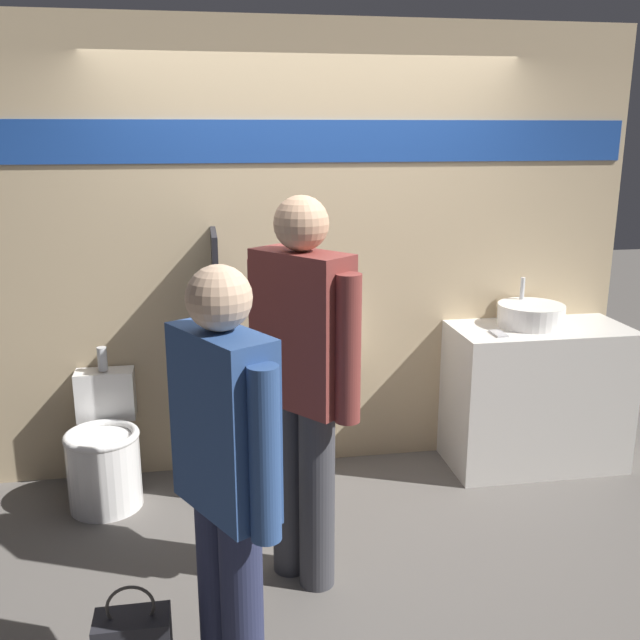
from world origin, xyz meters
TOP-DOWN VIEW (x-y plane):
  - ground_plane at (0.00, 0.00)m, footprint 16.00×16.00m
  - display_wall at (0.00, 0.60)m, footprint 4.00×0.07m
  - sink_counter at (1.41, 0.30)m, footprint 1.09×0.54m
  - sink_basin at (1.36, 0.36)m, footprint 0.41×0.41m
  - cell_phone at (1.08, 0.20)m, footprint 0.07×0.14m
  - divider_near_counter at (-0.57, 0.34)m, footprint 0.03×0.47m
  - urinal_near_counter at (0.10, 0.42)m, footprint 0.31×0.31m
  - toilet at (-1.23, 0.24)m, footprint 0.42×0.58m
  - person_in_vest at (-0.22, -0.65)m, footprint 0.44×0.52m
  - person_with_lanyard at (-0.59, -1.38)m, footprint 0.37×0.52m

SIDE VIEW (x-z plane):
  - ground_plane at x=0.00m, z-range 0.00..0.00m
  - toilet at x=-1.23m, z-range -0.14..0.72m
  - sink_counter at x=1.41m, z-range 0.00..0.91m
  - divider_near_counter at x=-0.57m, z-range 0.00..1.54m
  - urinal_near_counter at x=0.10m, z-range 0.20..1.39m
  - cell_phone at x=1.08m, z-range 0.91..0.92m
  - person_with_lanyard at x=-0.59m, z-range 0.09..1.75m
  - sink_basin at x=1.36m, z-range 0.84..1.11m
  - person_in_vest at x=-0.22m, z-range 0.09..1.91m
  - display_wall at x=0.00m, z-range 0.01..2.71m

